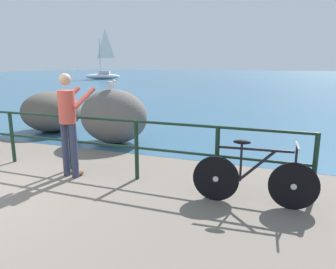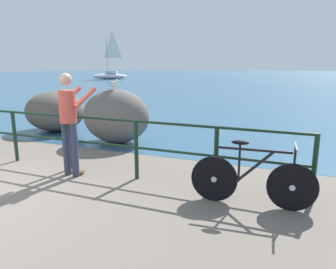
{
  "view_description": "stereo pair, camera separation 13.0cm",
  "coord_description": "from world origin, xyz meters",
  "views": [
    {
      "loc": [
        4.37,
        -2.83,
        1.93
      ],
      "look_at": [
        2.47,
        2.19,
        0.73
      ],
      "focal_mm": 33.86,
      "sensor_mm": 36.0,
      "label": 1
    },
    {
      "loc": [
        4.49,
        -2.79,
        1.93
      ],
      "look_at": [
        2.47,
        2.19,
        0.73
      ],
      "focal_mm": 33.86,
      "sensor_mm": 36.0,
      "label": 2
    }
  ],
  "objects": [
    {
      "name": "seagull",
      "position": [
        0.38,
        3.84,
        1.47
      ],
      "size": [
        0.34,
        0.18,
        0.23
      ],
      "rotation": [
        0.0,
        0.0,
        6.03
      ],
      "color": "gold",
      "rests_on": "breakwater_boulder_main"
    },
    {
      "name": "sea_surface",
      "position": [
        0.0,
        48.14,
        0.0
      ],
      "size": [
        120.0,
        90.0,
        0.01
      ],
      "primitive_type": "cube",
      "color": "#2D5675",
      "rests_on": "ground_plane"
    },
    {
      "name": "promenade_railing",
      "position": [
        0.0,
        1.79,
        0.64
      ],
      "size": [
        9.66,
        0.07,
        1.02
      ],
      "color": "black",
      "rests_on": "ground_plane"
    },
    {
      "name": "breakwater_boulder_left",
      "position": [
        -2.0,
        4.45,
        0.58
      ],
      "size": [
        1.75,
        1.55,
        1.15
      ],
      "color": "#595249",
      "rests_on": "ground"
    },
    {
      "name": "bicycle",
      "position": [
        4.02,
        1.44,
        0.39
      ],
      "size": [
        1.7,
        0.48,
        0.92
      ],
      "rotation": [
        0.0,
        0.0,
        0.08
      ],
      "color": "black",
      "rests_on": "ground_plane"
    },
    {
      "name": "sailboat",
      "position": [
        -17.7,
        32.28,
        0.71
      ],
      "size": [
        4.57,
        2.78,
        6.16
      ],
      "rotation": [
        0.0,
        0.0,
        3.5
      ],
      "color": "white",
      "rests_on": "sea_surface"
    },
    {
      "name": "ground_plane",
      "position": [
        0.0,
        20.0,
        -0.05
      ],
      "size": [
        120.0,
        120.0,
        0.1
      ],
      "primitive_type": "cube",
      "color": "#6B6056"
    },
    {
      "name": "breakwater_boulder_main",
      "position": [
        0.4,
        3.87,
        0.67
      ],
      "size": [
        1.73,
        1.24,
        1.33
      ],
      "color": "#605B56",
      "rests_on": "ground"
    },
    {
      "name": "person_at_railing",
      "position": [
        0.93,
        1.51,
        0.99
      ],
      "size": [
        0.51,
        0.66,
        1.78
      ],
      "rotation": [
        0.0,
        0.0,
        1.44
      ],
      "color": "#333851",
      "rests_on": "ground_plane"
    }
  ]
}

